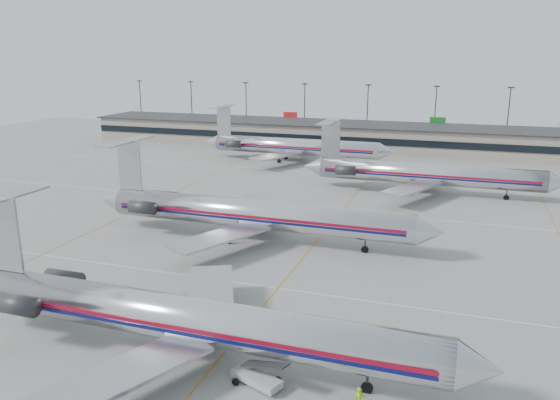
% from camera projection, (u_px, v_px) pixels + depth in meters
% --- Properties ---
extents(ground, '(260.00, 260.00, 0.00)m').
position_uv_depth(ground, '(240.00, 334.00, 46.89)').
color(ground, gray).
rests_on(ground, ground).
extents(apron_markings, '(160.00, 0.15, 0.02)m').
position_uv_depth(apron_markings, '(278.00, 288.00, 56.03)').
color(apron_markings, silver).
rests_on(apron_markings, ground).
extents(terminal, '(162.00, 17.00, 6.25)m').
position_uv_depth(terminal, '(393.00, 138.00, 135.66)').
color(terminal, gray).
rests_on(terminal, ground).
extents(light_mast_row, '(163.60, 0.40, 15.28)m').
position_uv_depth(light_mast_row, '(401.00, 110.00, 147.08)').
color(light_mast_row, '#38383D').
rests_on(light_mast_row, ground).
extents(jet_foreground, '(45.20, 26.61, 11.83)m').
position_uv_depth(jet_foreground, '(183.00, 318.00, 42.43)').
color(jet_foreground, silver).
rests_on(jet_foreground, ground).
extents(jet_second_row, '(46.75, 27.53, 12.24)m').
position_uv_depth(jet_second_row, '(250.00, 213.00, 69.88)').
color(jet_second_row, silver).
rests_on(jet_second_row, ground).
extents(jet_third_row, '(43.95, 27.03, 12.02)m').
position_uv_depth(jet_third_row, '(422.00, 173.00, 93.41)').
color(jet_third_row, silver).
rests_on(jet_third_row, ground).
extents(jet_back_row, '(43.82, 26.95, 11.98)m').
position_uv_depth(jet_back_row, '(291.00, 146.00, 121.11)').
color(jet_back_row, silver).
rests_on(jet_back_row, ground).
extents(belt_loader, '(4.76, 2.74, 2.44)m').
position_uv_depth(belt_loader, '(258.00, 377.00, 39.56)').
color(belt_loader, '#A2A2A2').
rests_on(belt_loader, ground).
extents(cone_left, '(0.57, 0.57, 0.62)m').
position_uv_depth(cone_left, '(75.00, 382.00, 39.45)').
color(cone_left, red).
rests_on(cone_left, ground).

